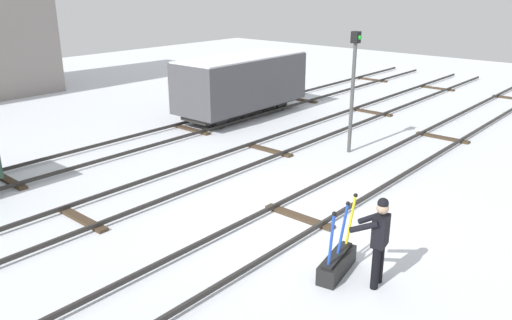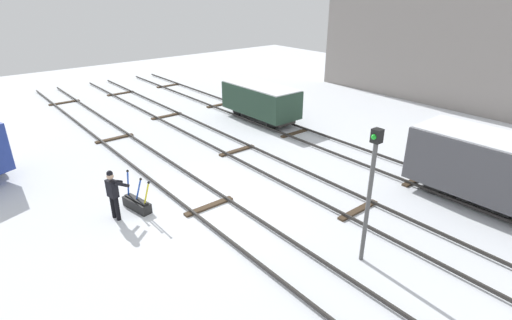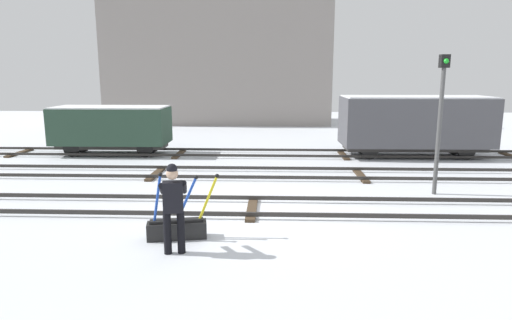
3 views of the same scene
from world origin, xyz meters
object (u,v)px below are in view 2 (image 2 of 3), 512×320
at_px(rail_worker, 113,192).
at_px(freight_car_mid_siding, 504,171).
at_px(switch_lever_frame, 137,203).
at_px(signal_post, 371,184).
at_px(freight_car_near_switch, 260,100).

xyz_separation_m(rail_worker, freight_car_mid_siding, (7.80, 10.53, 0.44)).
xyz_separation_m(switch_lever_frame, rail_worker, (0.11, -0.77, 0.77)).
bearing_deg(signal_post, switch_lever_frame, -150.56).
bearing_deg(switch_lever_frame, freight_car_near_switch, 105.72).
bearing_deg(signal_post, rail_worker, -145.36).
xyz_separation_m(switch_lever_frame, signal_post, (6.70, 3.78, 2.17)).
relative_size(rail_worker, signal_post, 0.45).
distance_m(signal_post, freight_car_mid_siding, 6.17).
bearing_deg(rail_worker, switch_lever_frame, 87.03).
bearing_deg(freight_car_near_switch, signal_post, -27.51).
relative_size(switch_lever_frame, rail_worker, 0.86).
distance_m(switch_lever_frame, rail_worker, 1.09).
height_order(rail_worker, freight_car_mid_siding, freight_car_mid_siding).
distance_m(rail_worker, signal_post, 8.14).
xyz_separation_m(rail_worker, freight_car_near_switch, (-5.03, 10.53, 0.21)).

